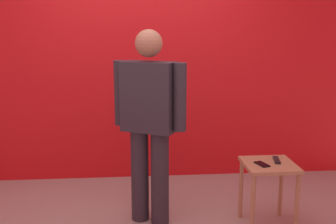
# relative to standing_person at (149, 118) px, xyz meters

# --- Properties ---
(back_wall_red) EXTENTS (5.08, 0.12, 2.65)m
(back_wall_red) POSITION_rel_standing_person_xyz_m (-0.09, 1.17, 0.38)
(back_wall_red) COLOR red
(back_wall_red) RESTS_ON ground_plane
(standing_person) EXTENTS (0.64, 0.41, 1.69)m
(standing_person) POSITION_rel_standing_person_xyz_m (0.00, 0.00, 0.00)
(standing_person) COLOR #2D2D38
(standing_person) RESTS_ON ground_plane
(side_table) EXTENTS (0.43, 0.43, 0.58)m
(side_table) POSITION_rel_standing_person_xyz_m (1.00, -0.19, -0.48)
(side_table) COLOR tan
(side_table) RESTS_ON ground_plane
(cell_phone) EXTENTS (0.11, 0.16, 0.01)m
(cell_phone) POSITION_rel_standing_person_xyz_m (0.93, -0.22, -0.36)
(cell_phone) COLOR black
(cell_phone) RESTS_ON side_table
(tv_remote) EXTENTS (0.08, 0.18, 0.02)m
(tv_remote) POSITION_rel_standing_person_xyz_m (1.08, -0.14, -0.36)
(tv_remote) COLOR black
(tv_remote) RESTS_ON side_table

